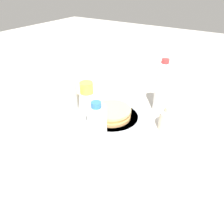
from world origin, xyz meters
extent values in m
plane|color=#BCB7AD|center=(0.00, 0.00, 0.00)|extent=(4.00, 4.00, 0.00)
cylinder|color=silver|center=(0.02, -0.02, 0.01)|extent=(0.23, 0.23, 0.01)
cylinder|color=silver|center=(0.02, -0.02, 0.01)|extent=(0.25, 0.25, 0.01)
cylinder|color=tan|center=(0.03, -0.02, 0.02)|extent=(0.16, 0.16, 0.01)
cylinder|color=#BD8344|center=(0.02, -0.03, 0.03)|extent=(0.16, 0.16, 0.01)
cylinder|color=#D6B776|center=(0.02, -0.02, 0.04)|extent=(0.16, 0.16, 0.01)
cylinder|color=yellow|center=(-0.11, -0.27, 0.03)|extent=(0.07, 0.07, 0.06)
cylinder|color=beige|center=(-0.04, 0.21, 0.04)|extent=(0.09, 0.09, 0.08)
cylinder|color=beige|center=(-0.04, 0.21, 0.09)|extent=(0.05, 0.05, 0.02)
cylinder|color=white|center=(-0.16, 0.12, 0.11)|extent=(0.06, 0.06, 0.23)
cylinder|color=red|center=(-0.16, 0.12, 0.23)|extent=(0.03, 0.03, 0.02)
cylinder|color=silver|center=(0.24, 0.06, 0.10)|extent=(0.06, 0.06, 0.19)
cylinder|color=blue|center=(0.24, 0.06, 0.20)|extent=(0.03, 0.03, 0.02)
cylinder|color=silver|center=(0.07, -0.21, 0.11)|extent=(0.07, 0.07, 0.23)
cylinder|color=white|center=(0.07, -0.21, 0.24)|extent=(0.03, 0.03, 0.02)
camera|label=1|loc=(0.69, 0.41, 0.54)|focal=35.00mm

